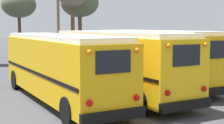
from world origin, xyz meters
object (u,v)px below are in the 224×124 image
Objects in this scene: bare_tree_0 at (80,3)px; bare_tree_3 at (19,5)px; school_bus_0 at (59,65)px; school_bus_2 at (153,56)px; school_bus_1 at (115,60)px; utility_pole at (58,23)px.

bare_tree_0 is 1.06× the size of bare_tree_3.
school_bus_2 is at bearing 11.45° from school_bus_0.
school_bus_2 is at bearing 19.04° from school_bus_1.
school_bus_1 is at bearing -160.96° from school_bus_2.
school_bus_1 is at bearing -89.08° from bare_tree_3.
school_bus_0 is 1.58× the size of bare_tree_3.
school_bus_1 is at bearing -96.54° from utility_pole.
school_bus_2 is 1.46× the size of bare_tree_3.
school_bus_2 is 16.93m from bare_tree_0.
utility_pole is at bearing -74.63° from bare_tree_3.
school_bus_2 is 19.28m from bare_tree_3.
school_bus_1 is 20.02m from bare_tree_3.
school_bus_1 is 1.10× the size of school_bus_2.
utility_pole is 0.98× the size of bare_tree_0.
utility_pole is 1.04× the size of bare_tree_3.
school_bus_1 is 18.58m from bare_tree_0.
school_bus_0 is 20.39m from bare_tree_3.
bare_tree_0 reaches higher than school_bus_1.
school_bus_0 is 1.51× the size of utility_pole.
school_bus_1 is at bearing -106.91° from bare_tree_0.
bare_tree_3 is at bearing 100.26° from school_bus_2.
utility_pole is 7.06m from bare_tree_3.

